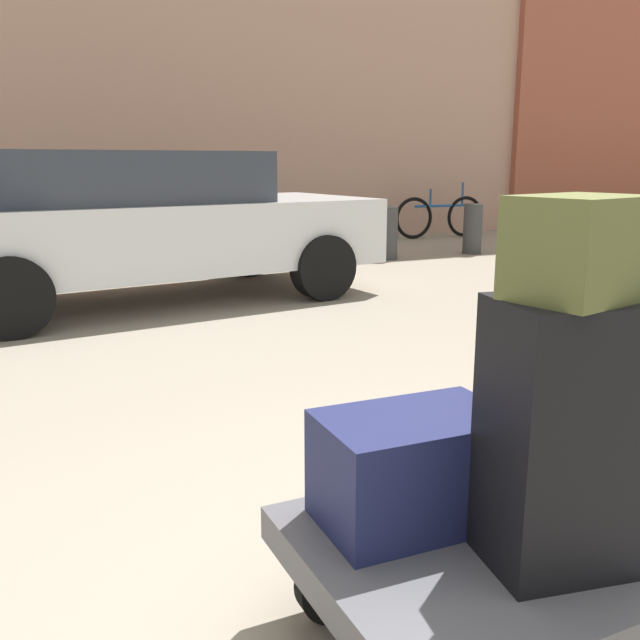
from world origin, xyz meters
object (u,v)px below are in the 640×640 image
object	(u,v)px
suitcase_black_rear_right	(564,435)
duffel_bag_olive_topmost_pile	(580,248)
bollard_kerb_mid	(388,233)
duffel_bag_navy_front_right	(414,468)
suitcase_charcoal_front_left	(558,386)
bicycle_leaning	(440,217)
bollard_kerb_far	(473,229)
parked_car	(144,223)
bollard_kerb_near	(286,238)
luggage_cart	(505,557)

from	to	relation	value
suitcase_black_rear_right	duffel_bag_olive_topmost_pile	xyz separation A→B (m)	(0.00, 0.00, 0.46)
duffel_bag_olive_topmost_pile	bollard_kerb_mid	size ratio (longest dim) A/B	0.42
duffel_bag_navy_front_right	suitcase_charcoal_front_left	bearing A→B (deg)	3.76
bicycle_leaning	bollard_kerb_far	bearing A→B (deg)	-112.06
bicycle_leaning	bollard_kerb_mid	world-z (taller)	bicycle_leaning
duffel_bag_navy_front_right	parked_car	distance (m)	5.22
duffel_bag_navy_front_right	suitcase_charcoal_front_left	world-z (taller)	suitcase_charcoal_front_left
suitcase_charcoal_front_left	bollard_kerb_far	size ratio (longest dim) A/B	0.87
bollard_kerb_near	duffel_bag_navy_front_right	bearing A→B (deg)	-109.55
suitcase_charcoal_front_left	duffel_bag_navy_front_right	bearing A→B (deg)	170.02
luggage_cart	suitcase_charcoal_front_left	size ratio (longest dim) A/B	1.76
duffel_bag_navy_front_right	bicycle_leaning	distance (m)	10.69
bollard_kerb_far	duffel_bag_navy_front_right	bearing A→B (deg)	-128.40
suitcase_black_rear_right	bollard_kerb_far	distance (m)	8.74
duffel_bag_navy_front_right	bollard_kerb_mid	world-z (taller)	bollard_kerb_mid
duffel_bag_olive_topmost_pile	bollard_kerb_far	bearing A→B (deg)	41.98
duffel_bag_navy_front_right	suitcase_charcoal_front_left	xyz separation A→B (m)	(0.53, 0.02, 0.16)
duffel_bag_olive_topmost_pile	bicycle_leaning	distance (m)	10.87
bollard_kerb_near	bollard_kerb_mid	size ratio (longest dim) A/B	1.00
bollard_kerb_mid	luggage_cart	bearing A→B (deg)	-118.23
luggage_cart	bicycle_leaning	distance (m)	10.73
suitcase_black_rear_right	duffel_bag_navy_front_right	distance (m)	0.44
suitcase_black_rear_right	bollard_kerb_mid	size ratio (longest dim) A/B	0.94
duffel_bag_olive_topmost_pile	parked_car	xyz separation A→B (m)	(0.09, 5.53, -0.38)
luggage_cart	bollard_kerb_near	world-z (taller)	bollard_kerb_near
duffel_bag_olive_topmost_pile	bicycle_leaning	size ratio (longest dim) A/B	0.17
suitcase_charcoal_front_left	bicycle_leaning	size ratio (longest dim) A/B	0.36
parked_car	suitcase_black_rear_right	bearing A→B (deg)	-90.89
parked_car	bollard_kerb_near	bearing A→B (deg)	36.33
duffel_bag_olive_topmost_pile	parked_car	size ratio (longest dim) A/B	0.07
bicycle_leaning	suitcase_black_rear_right	bearing A→B (deg)	-123.21
duffel_bag_navy_front_right	parked_car	xyz separation A→B (m)	(0.30, 5.20, 0.26)
duffel_bag_olive_topmost_pile	bollard_kerb_near	bearing A→B (deg)	60.79
suitcase_charcoal_front_left	bollard_kerb_near	bearing A→B (deg)	62.80
parked_car	bollard_kerb_far	bearing A→B (deg)	16.98
parked_car	bollard_kerb_far	xyz separation A→B (m)	(5.04, 1.54, -0.40)
duffel_bag_navy_front_right	duffel_bag_olive_topmost_pile	xyz separation A→B (m)	(0.21, -0.33, 0.64)
suitcase_black_rear_right	bollard_kerb_far	size ratio (longest dim) A/B	0.94
luggage_cart	bollard_kerb_far	size ratio (longest dim) A/B	1.53
duffel_bag_navy_front_right	duffel_bag_olive_topmost_pile	bearing A→B (deg)	-55.10
luggage_cart	bicycle_leaning	bearing A→B (deg)	56.23
bollard_kerb_mid	duffel_bag_navy_front_right	bearing A→B (deg)	-120.07
duffel_bag_navy_front_right	parked_car	world-z (taller)	parked_car
duffel_bag_navy_front_right	bollard_kerb_mid	size ratio (longest dim) A/B	0.73
luggage_cart	suitcase_black_rear_right	distance (m)	0.44
parked_car	bollard_kerb_mid	world-z (taller)	parked_car
luggage_cart	bollard_kerb_mid	world-z (taller)	bollard_kerb_mid
bollard_kerb_far	luggage_cart	bearing A→B (deg)	-126.67
suitcase_charcoal_front_left	bicycle_leaning	distance (m)	10.38
bollard_kerb_near	bollard_kerb_far	distance (m)	2.95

